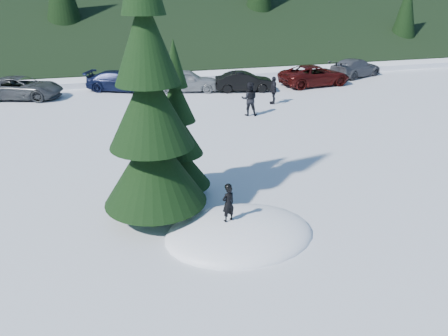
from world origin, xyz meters
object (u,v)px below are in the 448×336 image
object	(u,v)px
adult_0	(249,99)
car_3	(120,81)
car_2	(21,88)
spruce_short	(177,138)
car_6	(315,75)
adult_1	(273,90)
car_4	(186,80)
car_7	(355,68)
child_skier	(228,204)
car_5	(244,82)
spruce_tall	(151,117)

from	to	relation	value
adult_0	car_3	bearing A→B (deg)	-34.41
adult_0	car_2	size ratio (longest dim) A/B	0.36
spruce_short	car_3	distance (m)	17.51
spruce_short	adult_0	size ratio (longest dim) A/B	2.84
car_6	adult_0	bearing A→B (deg)	124.26
adult_1	car_4	world-z (taller)	adult_1
car_4	car_7	distance (m)	14.31
child_skier	car_5	world-z (taller)	child_skier
car_2	car_7	bearing A→B (deg)	-71.46
spruce_tall	car_3	size ratio (longest dim) A/B	1.82
adult_0	car_5	bearing A→B (deg)	-88.54
car_2	car_3	bearing A→B (deg)	-67.55
child_skier	car_6	world-z (taller)	child_skier
child_skier	spruce_tall	bearing A→B (deg)	-60.82
car_2	adult_0	bearing A→B (deg)	-104.00
spruce_tall	car_7	distance (m)	26.70
spruce_short	spruce_tall	bearing A→B (deg)	-125.54
car_6	car_7	xyz separation A→B (m)	(4.72, 2.09, -0.01)
spruce_tall	adult_1	size ratio (longest dim) A/B	5.04
car_2	car_7	size ratio (longest dim) A/B	1.04
car_6	car_7	world-z (taller)	car_6
car_2	car_6	bearing A→B (deg)	-77.10
car_2	car_6	world-z (taller)	car_6
child_skier	car_5	bearing A→B (deg)	-128.59
car_3	car_2	bearing A→B (deg)	119.96
car_7	car_3	bearing A→B (deg)	67.08
car_2	car_7	world-z (taller)	car_7
child_skier	adult_0	world-z (taller)	adult_0
adult_1	adult_0	bearing A→B (deg)	-33.14
spruce_tall	car_7	xyz separation A→B (m)	(18.80, 18.77, -2.59)
child_skier	adult_1	size ratio (longest dim) A/B	0.66
car_2	car_5	bearing A→B (deg)	-80.33
spruce_tall	car_2	world-z (taller)	spruce_tall
child_skier	car_2	xyz separation A→B (m)	(-8.05, 19.97, -0.32)
child_skier	car_6	xyz separation A→B (m)	(12.21, 18.39, -0.30)
car_6	spruce_tall	bearing A→B (deg)	133.32
car_7	adult_0	bearing A→B (deg)	102.17
adult_1	car_4	distance (m)	6.67
car_2	car_7	distance (m)	24.98
car_4	car_7	bearing A→B (deg)	-71.86
car_4	car_6	distance (m)	9.54
child_skier	car_6	distance (m)	22.07
car_5	car_6	bearing A→B (deg)	-73.99
spruce_tall	car_3	world-z (taller)	spruce_tall
spruce_tall	car_6	bearing A→B (deg)	49.83
spruce_short	child_skier	distance (m)	3.40
adult_0	adult_1	bearing A→B (deg)	-120.35
spruce_short	car_4	xyz separation A→B (m)	(3.56, 15.97, -1.34)
spruce_short	car_6	world-z (taller)	spruce_short
spruce_short	adult_0	xyz separation A→B (m)	(5.76, 8.97, -1.16)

